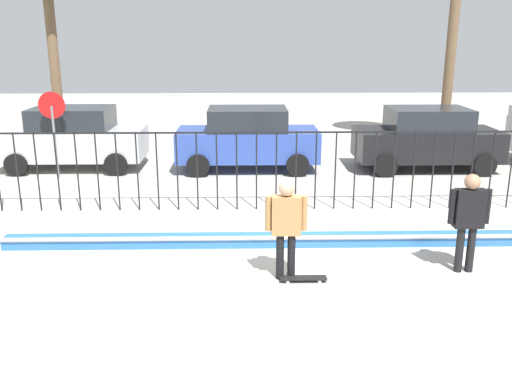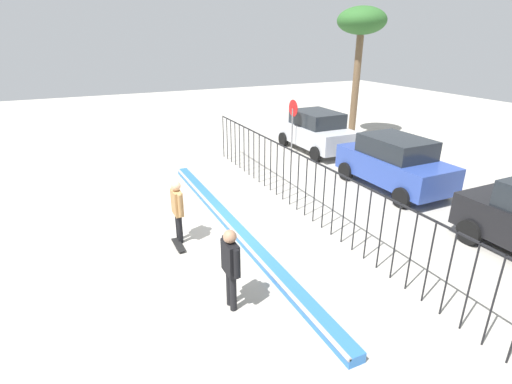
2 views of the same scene
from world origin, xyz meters
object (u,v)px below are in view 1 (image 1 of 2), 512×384
object	(u,v)px
parked_car_black	(427,138)
stop_sign	(53,123)
skateboard	(303,278)
camera_operator	(469,214)
parked_car_blue	(248,138)
parked_car_silver	(74,138)
skateboarder	(286,221)

from	to	relation	value
parked_car_black	stop_sign	bearing A→B (deg)	-171.32
skateboard	stop_sign	world-z (taller)	stop_sign
camera_operator	parked_car_blue	size ratio (longest dim) A/B	0.41
parked_car_silver	parked_car_blue	size ratio (longest dim) A/B	1.00
skateboarder	parked_car_blue	world-z (taller)	parked_car_blue
skateboard	parked_car_blue	xyz separation A→B (m)	(-0.88, 8.18, 0.91)
skateboarder	parked_car_blue	bearing A→B (deg)	119.50
parked_car_blue	stop_sign	world-z (taller)	stop_sign
parked_car_blue	camera_operator	bearing A→B (deg)	-62.04
stop_sign	camera_operator	bearing A→B (deg)	-36.32
skateboarder	parked_car_silver	bearing A→B (deg)	151.02
skateboard	parked_car_black	world-z (taller)	parked_car_black
parked_car_black	skateboard	bearing A→B (deg)	-115.62
camera_operator	stop_sign	world-z (taller)	stop_sign
skateboarder	stop_sign	distance (m)	9.36
skateboarder	parked_car_silver	size ratio (longest dim) A/B	0.41
skateboard	parked_car_black	distance (m)	9.33
camera_operator	parked_car_blue	bearing A→B (deg)	1.08
parked_car_blue	parked_car_black	world-z (taller)	same
parked_car_silver	stop_sign	bearing A→B (deg)	-93.81
camera_operator	parked_car_silver	size ratio (longest dim) A/B	0.41
parked_car_black	skateboarder	bearing A→B (deg)	-117.58
skateboard	camera_operator	world-z (taller)	camera_operator
camera_operator	parked_car_black	size ratio (longest dim) A/B	0.41
camera_operator	parked_car_black	bearing A→B (deg)	-37.28
skateboard	stop_sign	size ratio (longest dim) A/B	0.32
parked_car_blue	stop_sign	distance (m)	5.66
camera_operator	parked_car_black	distance (m)	7.90
stop_sign	parked_car_blue	bearing A→B (deg)	10.15
camera_operator	stop_sign	bearing A→B (deg)	29.07
parked_car_blue	parked_car_black	distance (m)	5.50
skateboard	parked_car_silver	xyz separation A→B (m)	(-6.25, 8.42, 0.91)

